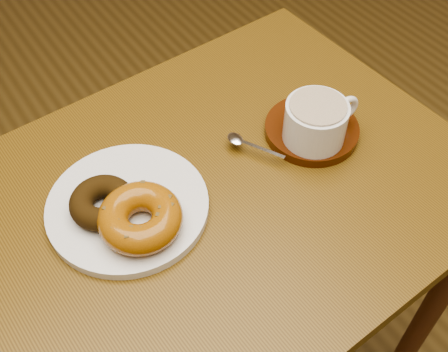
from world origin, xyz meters
TOP-DOWN VIEW (x-y plane):
  - cafe_table at (0.08, 0.21)m, footprint 0.85×0.66m
  - donut_plate at (-0.04, 0.25)m, footprint 0.31×0.31m
  - donut_cinnamon at (-0.07, 0.25)m, footprint 0.11×0.11m
  - donut_caramel at (-0.04, 0.20)m, footprint 0.13×0.13m
  - saucer at (0.29, 0.22)m, footprint 0.18×0.18m
  - coffee_cup at (0.27, 0.20)m, footprint 0.13×0.10m
  - teaspoon at (0.17, 0.25)m, footprint 0.06×0.09m

SIDE VIEW (x-z plane):
  - cafe_table at x=0.08m, z-range 0.26..1.03m
  - donut_plate at x=-0.04m, z-range 0.77..0.78m
  - saucer at x=0.29m, z-range 0.77..0.78m
  - teaspoon at x=0.17m, z-range 0.78..0.79m
  - donut_cinnamon at x=-0.07m, z-range 0.78..0.82m
  - donut_caramel at x=-0.04m, z-range 0.78..0.83m
  - coffee_cup at x=0.27m, z-range 0.78..0.85m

